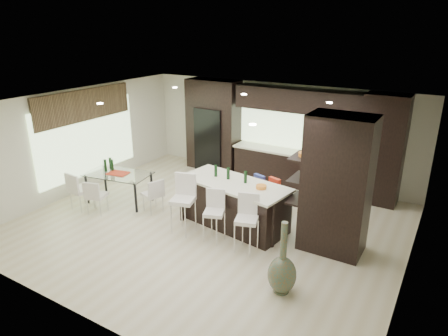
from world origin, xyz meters
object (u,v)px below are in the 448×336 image
Objects in this scene: stool_left at (183,210)px; stool_mid at (214,221)px; kitchen_island at (234,204)px; chair_near at (97,198)px; chair_far at (81,192)px; chair_end at (153,197)px; bench at (266,200)px; floor_vase at (283,258)px; stool_right at (246,230)px; dining_table at (120,188)px.

stool_mid is (0.75, 0.03, -0.08)m from stool_left.
kitchen_island reaches higher than chair_near.
stool_mid is 3.55m from chair_far.
stool_left is 1.35× the size of chair_end.
stool_mid is at bearing -79.29° from bench.
stool_left is at bearing -122.34° from kitchen_island.
stool_left is 1.30m from chair_end.
floor_vase is at bearing -32.87° from kitchen_island.
kitchen_island is 2.09× the size of bench.
chair_far is at bearing 167.02° from stool_right.
chair_far is at bearing 174.87° from floor_vase.
stool_right is at bearing 8.94° from chair_far.
floor_vase reaches higher than chair_near.
chair_far is at bearing -130.73° from bench.
stool_right is at bearing -21.87° from stool_mid.
bench is 4.00m from chair_near.
bench is (-0.49, 1.95, -0.25)m from stool_right.
chair_far is 1.12× the size of chair_end.
kitchen_island is at bearing -84.59° from bench.
floor_vase is at bearing -54.08° from stool_right.
stool_right is (1.49, 0.02, -0.05)m from stool_left.
stool_right is at bearing -39.13° from kitchen_island.
chair_far is at bearing 169.93° from stool_left.
stool_left is 1.10× the size of stool_right.
stool_left is at bearing -98.76° from bench.
chair_far reaches higher than chair_end.
chair_near is at bearing -150.56° from kitchen_island.
stool_left reaches higher than kitchen_island.
stool_right is at bearing -15.66° from stool_left.
chair_end is at bearing 17.35° from chair_near.
stool_right is at bearing 143.35° from floor_vase.
kitchen_island reaches higher than chair_end.
bench is at bearing 86.15° from kitchen_island.
stool_left is at bearing -20.65° from dining_table.
dining_table is 0.73m from chair_near.
stool_right reaches higher than bench.
floor_vase reaches higher than stool_right.
kitchen_island is at bearing 22.74° from chair_far.
floor_vase is at bearing -89.06° from chair_end.
floor_vase reaches higher than stool_left.
stool_right is 3.81m from dining_table.
stool_left is 0.80× the size of floor_vase.
bench is at bearing 46.62° from stool_left.
stool_left is 2.34m from dining_table.
stool_left is 0.66× the size of dining_table.
stool_left is 1.20× the size of chair_far.
dining_table is 2.03× the size of chair_near.
stool_left is 2.71m from floor_vase.
kitchen_island is 0.82m from stool_mid.
stool_right reaches higher than chair_near.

